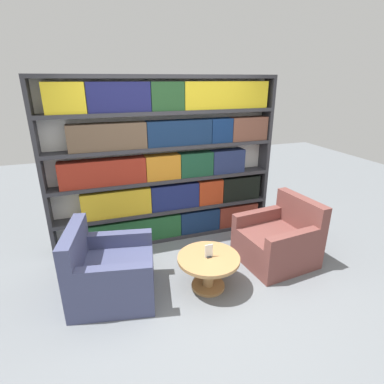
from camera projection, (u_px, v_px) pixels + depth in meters
The scene contains 6 objects.
ground_plane at pixel (201, 298), 3.40m from camera, with size 14.00×14.00×0.00m, color slate.
bookshelf at pixel (168, 163), 4.31m from camera, with size 3.27×0.30×2.38m.
armchair_left at pixel (110, 273), 3.34m from camera, with size 1.03×0.99×0.86m.
armchair_right at pixel (278, 241), 4.01m from camera, with size 0.97×0.92×0.86m.
coffee_table at pixel (208, 266), 3.48m from camera, with size 0.72×0.72×0.41m.
table_sign at pixel (209, 252), 3.41m from camera, with size 0.09×0.06×0.16m.
Camera 1 is at (-0.99, -2.57, 2.33)m, focal length 28.00 mm.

